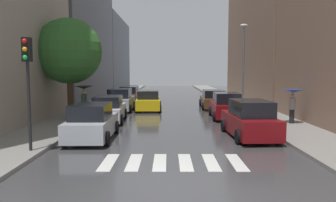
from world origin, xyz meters
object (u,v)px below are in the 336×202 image
Objects in this scene: taxi_midroad at (148,101)px; lamp_post_right at (243,61)px; parked_car_left_nearest at (91,123)px; parked_car_right_second at (226,106)px; parked_car_right_third at (213,100)px; parked_car_right_nearest at (249,120)px; pedestrian_foreground at (83,94)px; pedestrian_near_tree at (292,97)px; street_tree_left at (68,51)px; traffic_light_left_corner at (27,69)px; parked_car_left_fourth at (129,95)px; parked_car_left_third at (120,101)px; parked_car_left_second at (108,109)px.

lamp_post_right is (7.30, -1.44, 3.19)m from taxi_midroad.
parked_car_right_second reaches higher than parked_car_left_nearest.
parked_car_right_second is at bearing -178.18° from parked_car_right_third.
pedestrian_foreground is at bearing 58.25° from parked_car_right_nearest.
street_tree_left is at bearing -84.29° from pedestrian_near_tree.
street_tree_left is at bearing 23.37° from parked_car_left_nearest.
pedestrian_near_tree is 14.27m from street_tree_left.
parked_car_left_nearest is 10.08m from parked_car_right_second.
parked_car_right_second is at bearing -114.57° from pedestrian_near_tree.
traffic_light_left_corner is (1.21, -9.34, -1.19)m from street_tree_left.
parked_car_right_nearest is 0.70× the size of lamp_post_right.
parked_car_right_third is at bearing 122.17° from lamp_post_right.
parked_car_left_fourth is at bearing 0.17° from parked_car_left_nearest.
traffic_light_left_corner is (-3.70, -14.09, 2.52)m from taxi_midroad.
parked_car_right_nearest reaches higher than parked_car_right_third.
taxi_midroad is (2.23, 0.37, -0.06)m from parked_car_left_third.
parked_car_left_nearest is at bearing -65.88° from street_tree_left.
traffic_light_left_corner is (-9.22, -3.23, 2.45)m from parked_car_right_nearest.
parked_car_left_nearest is 11.49m from taxi_midroad.
parked_car_left_fourth is 12.06m from pedestrian_foreground.
lamp_post_right reaches higher than parked_car_right_second.
pedestrian_foreground is (-1.51, -11.92, 0.98)m from parked_car_left_fourth.
parked_car_left_nearest is at bearing -133.15° from lamp_post_right.
taxi_midroad is at bearing -87.00° from pedestrian_foreground.
lamp_post_right is (12.21, 3.31, -0.52)m from street_tree_left.
parked_car_left_nearest is at bearing 151.40° from parked_car_right_third.
pedestrian_near_tree is at bearing 27.80° from traffic_light_left_corner.
parked_car_left_nearest is 0.99× the size of taxi_midroad.
taxi_midroad is 6.89m from pedestrian_foreground.
parked_car_left_fourth is at bearing 85.91° from traffic_light_left_corner.
parked_car_left_fourth is at bearing 59.91° from parked_car_right_third.
parked_car_left_fourth is 1.00× the size of parked_car_right_second.
parked_car_right_nearest is (7.70, -4.99, 0.07)m from parked_car_left_second.
parked_car_left_third is 1.97× the size of pedestrian_foreground.
parked_car_left_third is at bearing -177.68° from parked_car_left_fourth.
parked_car_left_fourth is 17.64m from pedestrian_near_tree.
parked_car_right_second is 4.53m from pedestrian_near_tree.
traffic_light_left_corner is (-1.45, -20.31, 2.52)m from parked_car_left_fourth.
parked_car_left_second is 1.11× the size of parked_car_left_fourth.
street_tree_left reaches higher than parked_car_left_second.
parked_car_right_third is at bearing -75.85° from parked_car_left_third.
parked_car_right_nearest is at bearing -178.25° from parked_car_right_third.
parked_car_right_third is (7.63, 7.37, -0.02)m from parked_car_left_second.
lamp_post_right reaches higher than parked_car_left_second.
parked_car_left_nearest is 0.92× the size of parked_car_right_third.
parked_car_left_third is at bearing 63.41° from parked_car_right_second.
parked_car_right_nearest is 2.31× the size of pedestrian_near_tree.
parked_car_right_nearest reaches higher than taxi_midroad.
taxi_midroad is 2.10× the size of pedestrian_foreground.
parked_car_left_second is 1.11× the size of parked_car_right_second.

